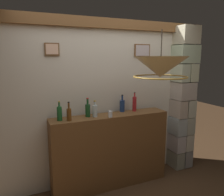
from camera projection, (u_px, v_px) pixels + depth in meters
panelled_rear_partition at (104, 97)px, 3.28m from camera, size 3.36×0.15×2.42m
stone_pillar at (182, 99)px, 3.68m from camera, size 0.36×0.35×2.36m
bar_shelf_unit at (111, 151)px, 3.20m from camera, size 1.71×0.32×1.08m
liquor_bottle_port at (88, 110)px, 2.99m from camera, size 0.07×0.07×0.26m
liquor_bottle_amaro at (95, 111)px, 2.98m from camera, size 0.07×0.07×0.23m
liquor_bottle_sherry at (59, 113)px, 2.80m from camera, size 0.06×0.06×0.25m
liquor_bottle_mezcal at (69, 114)px, 2.79m from camera, size 0.06×0.06×0.25m
liquor_bottle_rye at (122, 105)px, 3.27m from camera, size 0.08×0.08×0.26m
liquor_bottle_vodka at (134, 104)px, 3.30m from camera, size 0.06×0.06×0.29m
glass_tumbler_rocks at (110, 114)px, 2.98m from camera, size 0.06×0.06×0.08m
pendant_lamp at (161, 68)px, 2.47m from camera, size 0.61×0.61×0.53m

